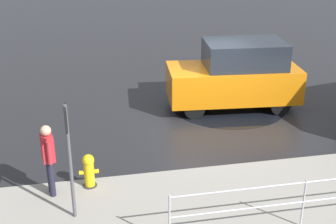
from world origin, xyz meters
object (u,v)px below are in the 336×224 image
Objects in this scene: pedestrian at (48,155)px; sign_post at (69,146)px; moving_hatchback at (236,75)px; fire_hydrant at (89,171)px.

pedestrian is 0.68× the size of sign_post.
moving_hatchback is 6.67m from pedestrian.
sign_post is at bearing 44.67° from moving_hatchback.
fire_hydrant is at bearing 39.64° from moving_hatchback.
pedestrian is (5.38, 3.95, -0.07)m from moving_hatchback.
pedestrian reaches higher than fire_hydrant.
fire_hydrant is at bearing -169.58° from pedestrian.
moving_hatchback is at bearing -140.36° from fire_hydrant.
sign_post is (-0.46, 0.92, 0.62)m from pedestrian.
sign_post reaches higher than pedestrian.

